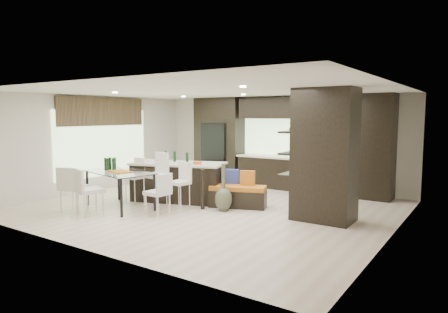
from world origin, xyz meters
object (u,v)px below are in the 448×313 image
Objects in this scene: kitchen_island at (178,182)px; chair_end at (158,196)px; floor_vase at (223,188)px; bench at (238,196)px; dining_table at (120,190)px; stool_left at (135,185)px; stool_right at (180,191)px; chair_near at (90,194)px; stool_mid at (155,185)px; chair_far at (74,191)px.

kitchen_island is 1.48m from chair_end.
bench is at bearing 82.40° from floor_vase.
floor_vase reaches higher than dining_table.
kitchen_island is at bearing 25.34° from chair_end.
stool_right is (1.43, 0.00, -0.00)m from stool_left.
stool_left is at bearing 111.32° from chair_near.
floor_vase is at bearing 38.96° from dining_table.
stool_left is 1.01× the size of stool_right.
bench is (1.62, 1.06, -0.26)m from stool_mid.
stool_mid reaches higher than chair_far.
chair_far is at bearing -104.36° from stool_left.
floor_vase is 1.47m from chair_end.
stool_mid reaches higher than chair_near.
chair_far is (-1.89, -1.40, 0.03)m from stool_right.
stool_mid reaches higher than stool_right.
dining_table is at bearing -149.82° from stool_right.
stool_mid is 0.79m from chair_end.
stool_left is at bearing 111.71° from dining_table.
stool_right is 1.05× the size of chair_end.
stool_left is at bearing -166.98° from floor_vase.
chair_end is (1.19, 0.83, -0.05)m from chair_near.
stool_mid is 1.65m from floor_vase.
chair_near is at bearing -124.29° from kitchen_island.
kitchen_island reaches higher than chair_near.
floor_vase is (1.55, -0.27, 0.05)m from kitchen_island.
chair_near is 1.11× the size of chair_end.
stool_left is 0.50× the size of dining_table.
stool_mid is at bearing 83.06° from chair_near.
chair_near is 0.99× the size of chair_far.
bench is (1.62, 0.23, -0.23)m from kitchen_island.
kitchen_island is 2.46× the size of chair_far.
floor_vase is at bearing -28.42° from kitchen_island.
stool_right is 2.35m from chair_far.
bench is at bearing -30.75° from chair_end.
kitchen_island reaches higher than stool_left.
kitchen_island is 1.50m from dining_table.
kitchen_island reaches higher than chair_end.
dining_table is at bearing 107.50° from chair_near.
bench is 3.31m from chair_near.
stool_mid is (0.71, -0.03, 0.07)m from stool_left.
stool_mid is 0.96× the size of floor_vase.
kitchen_island reaches higher than stool_right.
bench is (2.34, 1.03, -0.19)m from stool_left.
stool_left is 0.57m from dining_table.
kitchen_island reaches higher than dining_table.
chair_near is (-1.33, -1.40, 0.03)m from stool_right.
stool_right is 0.82× the size of floor_vase.
stool_mid reaches higher than stool_left.
dining_table reaches higher than bench.
stool_right reaches higher than chair_end.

